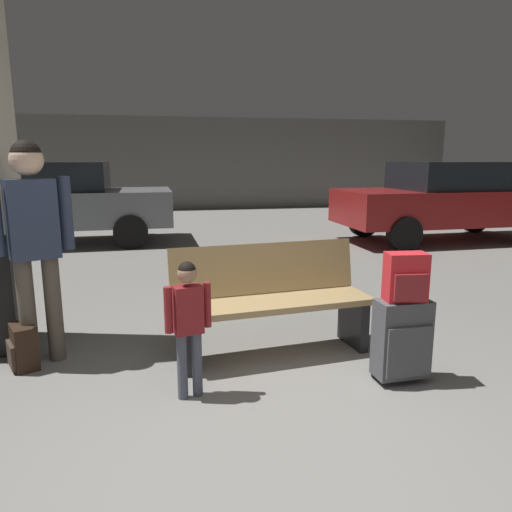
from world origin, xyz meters
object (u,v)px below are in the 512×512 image
at_px(backpack_bright, 406,278).
at_px(backpack_dark_floor, 23,347).
at_px(suitcase, 402,339).
at_px(adult, 33,230).
at_px(parked_car_far, 56,201).
at_px(child, 188,315).
at_px(parked_car_side, 447,199).
at_px(bench, 271,300).

distance_m(backpack_bright, backpack_dark_floor, 2.89).
bearing_deg(suitcase, adult, 161.62).
bearing_deg(backpack_bright, suitcase, 23.72).
distance_m(backpack_bright, parked_car_far, 7.35).
bearing_deg(child, parked_car_side, 45.14).
relative_size(backpack_bright, parked_car_side, 0.08).
bearing_deg(adult, suitcase, -18.38).
relative_size(child, parked_car_side, 0.23).
bearing_deg(parked_car_far, backpack_bright, -61.25).
xyz_separation_m(suitcase, child, (-1.50, 0.07, 0.25)).
height_order(bench, child, child).
bearing_deg(backpack_dark_floor, suitcase, -16.05).
distance_m(suitcase, parked_car_side, 6.59).
bearing_deg(bench, suitcase, -41.87).
relative_size(child, adult, 0.55).
distance_m(suitcase, child, 1.52).
bearing_deg(child, backpack_dark_floor, 149.72).
bearing_deg(parked_car_side, child, -134.86).
xyz_separation_m(backpack_dark_floor, parked_car_side, (6.50, 4.59, 0.64)).
relative_size(suitcase, parked_car_far, 0.15).
xyz_separation_m(bench, adult, (-1.80, 0.15, 0.62)).
bearing_deg(suitcase, child, 177.33).
xyz_separation_m(suitcase, backpack_dark_floor, (-2.72, 0.78, -0.15)).
relative_size(adult, parked_car_far, 0.41).
height_order(bench, backpack_bright, backpack_bright).
relative_size(bench, suitcase, 2.73).
bearing_deg(parked_car_side, backpack_bright, -125.11).
bearing_deg(backpack_dark_floor, child, -30.28).
relative_size(adult, parked_car_side, 0.41).
bearing_deg(adult, backpack_dark_floor, -149.34).
height_order(child, backpack_dark_floor, child).
bearing_deg(parked_car_side, suitcase, -125.10).
height_order(suitcase, backpack_bright, backpack_bright).
bearing_deg(adult, parked_car_far, 99.63).
xyz_separation_m(backpack_bright, parked_car_side, (3.78, 5.37, 0.03)).
relative_size(bench, child, 1.77).
distance_m(suitcase, parked_car_far, 7.37).
xyz_separation_m(suitcase, backpack_bright, (-0.00, -0.00, 0.45)).
distance_m(adult, backpack_dark_floor, 0.90).
distance_m(suitcase, backpack_dark_floor, 2.84).
distance_m(backpack_bright, parked_car_side, 6.57).
height_order(bench, parked_car_far, parked_car_far).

